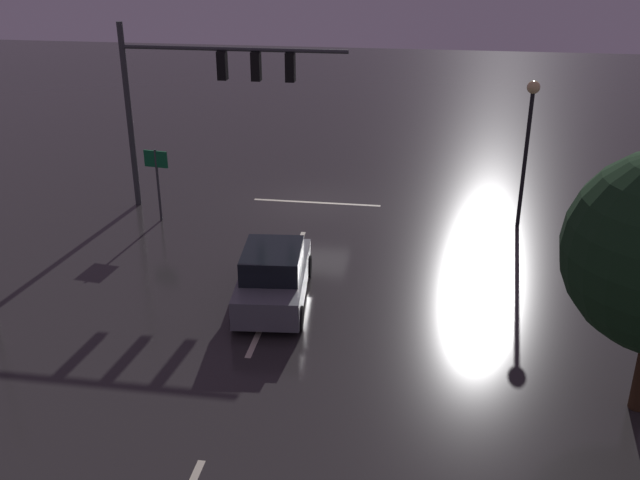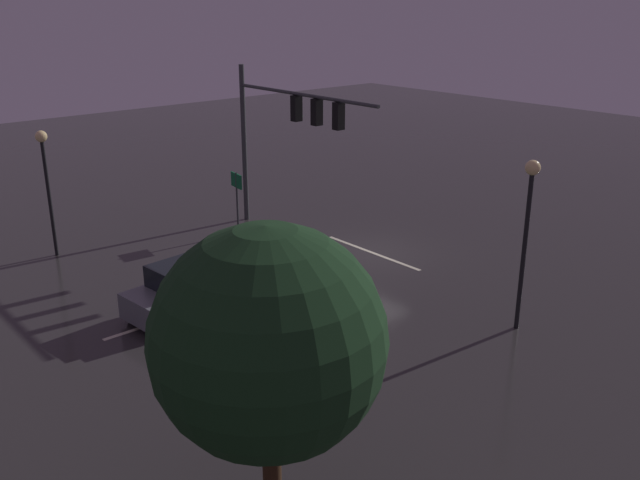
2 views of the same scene
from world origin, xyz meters
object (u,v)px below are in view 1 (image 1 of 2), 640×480
traffic_signal_assembly (204,83)px  route_sign (157,170)px  car_approaching (274,276)px  street_lamp_left_kerb (529,127)px

traffic_signal_assembly → route_sign: (1.49, 1.49, -2.85)m
car_approaching → street_lamp_left_kerb: bearing=-137.5°
traffic_signal_assembly → route_sign: traffic_signal_assembly is taller
car_approaching → street_lamp_left_kerb: size_ratio=0.86×
car_approaching → route_sign: 7.79m
car_approaching → route_sign: route_sign is taller
car_approaching → route_sign: (5.40, -5.50, 1.14)m
traffic_signal_assembly → car_approaching: size_ratio=1.83×
traffic_signal_assembly → route_sign: 3.55m
traffic_signal_assembly → street_lamp_left_kerb: size_ratio=1.58×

